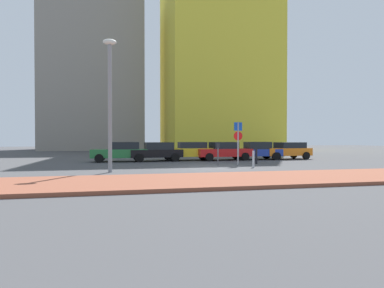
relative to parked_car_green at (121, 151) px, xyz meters
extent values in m
plane|color=#424244|center=(5.54, -5.90, -0.78)|extent=(120.00, 120.00, 0.00)
cube|color=brown|center=(5.54, -12.38, -0.71)|extent=(40.00, 4.41, 0.14)
cube|color=#237238|center=(-0.11, 0.00, -0.14)|extent=(4.20, 1.74, 0.64)
cube|color=black|center=(0.30, 0.00, 0.45)|extent=(2.15, 1.57, 0.54)
cylinder|color=black|center=(-1.54, -0.81, -0.46)|extent=(0.64, 0.23, 0.64)
cylinder|color=black|center=(-1.52, 0.86, -0.46)|extent=(0.64, 0.23, 0.64)
cylinder|color=black|center=(1.30, -0.86, -0.46)|extent=(0.64, 0.23, 0.64)
cylinder|color=black|center=(1.32, 0.82, -0.46)|extent=(0.64, 0.23, 0.64)
cube|color=black|center=(2.68, 0.00, -0.16)|extent=(4.13, 1.95, 0.60)
cube|color=black|center=(2.91, 0.02, 0.42)|extent=(2.23, 1.69, 0.56)
cylinder|color=black|center=(1.37, -0.93, -0.46)|extent=(0.65, 0.26, 0.64)
cylinder|color=black|center=(1.26, 0.74, -0.46)|extent=(0.65, 0.26, 0.64)
cylinder|color=black|center=(4.10, -0.74, -0.46)|extent=(0.65, 0.26, 0.64)
cylinder|color=black|center=(3.99, 0.93, -0.46)|extent=(0.65, 0.26, 0.64)
cube|color=gold|center=(5.29, 0.44, -0.12)|extent=(4.58, 1.89, 0.68)
cube|color=black|center=(5.68, 0.42, 0.46)|extent=(2.24, 1.68, 0.49)
cylinder|color=black|center=(3.72, -0.38, -0.46)|extent=(0.65, 0.24, 0.64)
cylinder|color=black|center=(3.78, 1.36, -0.46)|extent=(0.65, 0.24, 0.64)
cylinder|color=black|center=(6.80, -0.49, -0.46)|extent=(0.65, 0.24, 0.64)
cylinder|color=black|center=(6.86, 1.26, -0.46)|extent=(0.65, 0.24, 0.64)
cube|color=red|center=(8.22, -0.04, -0.15)|extent=(4.60, 2.03, 0.62)
cube|color=black|center=(8.23, -0.04, 0.43)|extent=(2.15, 1.74, 0.55)
cylinder|color=black|center=(6.74, -1.01, -0.46)|extent=(0.65, 0.26, 0.64)
cylinder|color=black|center=(6.64, 0.74, -0.46)|extent=(0.65, 0.26, 0.64)
cylinder|color=black|center=(9.80, -0.83, -0.46)|extent=(0.65, 0.26, 0.64)
cylinder|color=black|center=(9.69, 0.93, -0.46)|extent=(0.65, 0.26, 0.64)
cube|color=#1E389E|center=(11.08, 0.15, -0.17)|extent=(4.31, 2.05, 0.58)
cube|color=black|center=(11.28, 0.14, 0.42)|extent=(2.03, 1.77, 0.60)
cylinder|color=black|center=(9.59, -0.67, -0.46)|extent=(0.65, 0.26, 0.64)
cylinder|color=black|center=(9.70, 1.14, -0.46)|extent=(0.65, 0.26, 0.64)
cylinder|color=black|center=(12.45, -0.83, -0.46)|extent=(0.65, 0.26, 0.64)
cylinder|color=black|center=(12.56, 0.97, -0.46)|extent=(0.65, 0.26, 0.64)
cube|color=orange|center=(13.92, 0.16, -0.14)|extent=(4.20, 2.05, 0.64)
cube|color=black|center=(14.31, 0.19, 0.43)|extent=(2.35, 1.79, 0.49)
cylinder|color=black|center=(12.58, -0.82, -0.46)|extent=(0.65, 0.26, 0.64)
cylinder|color=black|center=(12.47, 0.98, -0.46)|extent=(0.65, 0.26, 0.64)
cylinder|color=black|center=(15.36, -0.66, -0.46)|extent=(0.65, 0.26, 0.64)
cylinder|color=black|center=(15.26, 1.15, -0.46)|extent=(0.65, 0.26, 0.64)
cylinder|color=gray|center=(7.64, -4.90, 0.65)|extent=(0.10, 0.10, 2.87)
cube|color=#1447B7|center=(7.64, -4.90, 1.78)|extent=(0.55, 0.04, 0.55)
cylinder|color=red|center=(7.64, -4.90, 1.16)|extent=(0.60, 0.04, 0.60)
cylinder|color=#4C4C51|center=(6.14, -5.26, -0.19)|extent=(0.08, 0.08, 1.17)
cube|color=black|center=(6.14, -5.26, 0.53)|extent=(0.18, 0.14, 0.28)
cylinder|color=gray|center=(-0.47, -7.77, 2.52)|extent=(0.20, 0.20, 6.59)
ellipsoid|color=silver|center=(-0.47, -7.77, 5.96)|extent=(0.70, 0.36, 0.30)
cylinder|color=#B7B7BC|center=(8.00, -6.60, -0.28)|extent=(0.13, 0.13, 1.01)
cylinder|color=black|center=(9.28, -4.13, -0.26)|extent=(0.15, 0.15, 1.04)
cube|color=gold|center=(14.92, 24.96, 15.08)|extent=(16.15, 17.47, 31.72)
cube|color=gray|center=(-4.36, 30.73, 10.86)|extent=(15.39, 14.68, 23.28)
camera|label=1|loc=(0.24, -24.49, 0.95)|focal=29.25mm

